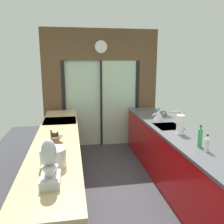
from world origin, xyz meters
name	(u,v)px	position (x,y,z in m)	size (l,w,h in m)	color
ground_plane	(115,180)	(0.00, 0.60, -0.01)	(5.04, 7.60, 0.02)	#38383D
back_wall_unit	(101,82)	(0.00, 2.40, 1.52)	(2.64, 0.12, 2.70)	brown
left_counter_run	(58,171)	(-0.91, 0.13, 0.47)	(0.62, 3.80, 0.92)	#AD0C0F
right_counter_run	(174,157)	(0.91, 0.30, 0.46)	(0.62, 3.80, 0.92)	#AD0C0F
sink_faucet	(178,116)	(1.06, 0.55, 1.09)	(0.19, 0.02, 0.25)	#B7BABC
oven_range	(61,145)	(-0.91, 1.25, 0.46)	(0.60, 0.60, 0.92)	black
mixing_bowl	(57,139)	(-0.89, 0.05, 0.96)	(0.16, 0.16, 0.08)	#514C47
knife_block	(55,145)	(-0.89, -0.40, 1.03)	(0.09, 0.14, 0.29)	brown
stand_mixer	(50,167)	(-0.89, -1.08, 1.08)	(0.17, 0.27, 0.42)	#B7BABC
stock_pot	(53,157)	(-0.89, -0.71, 1.02)	(0.27, 0.27, 0.22)	#B7BABC
kettle	(159,115)	(0.89, 0.99, 1.02)	(0.28, 0.19, 0.22)	#B7BABC
soap_bottle_near	(207,145)	(0.89, -0.60, 1.01)	(0.05, 0.05, 0.21)	silver
soap_bottle_far	(200,138)	(0.89, -0.44, 1.04)	(0.06, 0.06, 0.28)	#339E56
paper_towel_roll	(180,125)	(0.89, 0.11, 1.06)	(0.13, 0.13, 0.32)	#B7BABC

